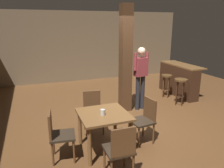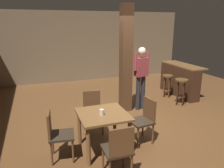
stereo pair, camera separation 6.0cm
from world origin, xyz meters
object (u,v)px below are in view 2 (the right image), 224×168
Objects in this scene: chair_east at (144,118)px; napkin_cup at (102,112)px; standing_person at (141,74)px; bar_stool_mid at (167,81)px; bar_counter at (179,80)px; chair_south at (119,149)px; chair_west at (57,133)px; dining_table at (103,120)px; bar_stool_near at (181,86)px; chair_north at (93,110)px.

chair_east reaches higher than napkin_cup.
chair_east is 1.82m from standing_person.
chair_east is 2.98m from bar_stool_mid.
napkin_cup is 0.06× the size of bar_counter.
chair_west is (-0.81, 0.82, 0.00)m from chair_south.
napkin_cup is at bearing -174.85° from chair_east.
napkin_cup reaches higher than dining_table.
bar_stool_near is (2.88, 1.56, -0.21)m from napkin_cup.
dining_table is at bearing -91.37° from chair_north.
chair_east is 0.95m from napkin_cup.
standing_person is (0.73, 1.59, 0.50)m from chair_east.
chair_north and chair_east have the same top height.
bar_stool_near is at bearing 36.70° from chair_east.
chair_south is 0.52× the size of standing_person.
chair_north is at bearing -153.42° from bar_stool_mid.
standing_person is at bearing 45.37° from dining_table.
bar_stool_mid is at bearing 37.89° from dining_table.
dining_table is 0.51× the size of standing_person.
chair_south is at bearing -140.85° from bar_stool_near.
napkin_cup is at bearing -145.26° from bar_counter.
bar_counter reaches higher than dining_table.
chair_east is 2.47m from bar_stool_near.
dining_table is 3.63m from bar_stool_mid.
bar_counter is at bearing 42.28° from chair_east.
chair_west is at bearing 134.64° from chair_south.
bar_stool_mid is (3.69, 2.23, 0.04)m from chair_west.
dining_table is 1.13× the size of bar_stool_near.
bar_counter reaches higher than napkin_cup.
chair_north is at bearing 137.19° from chair_east.
standing_person is (1.63, 1.67, 0.21)m from napkin_cup.
chair_south is at bearing -123.39° from standing_person.
chair_east is (0.86, 0.02, -0.10)m from dining_table.
chair_south is at bearing -133.29° from bar_stool_mid.
bar_stool_mid is (2.86, 2.23, -0.06)m from dining_table.
chair_west is at bearing -179.79° from dining_table.
chair_south and chair_east have the same top height.
standing_person reaches higher than bar_counter.
napkin_cup is at bearing -134.30° from standing_person.
standing_person reaches higher than napkin_cup.
chair_west is (-0.83, -0.00, -0.10)m from dining_table.
standing_person reaches higher than chair_west.
dining_table is 4.10m from bar_counter.
standing_person is at bearing 27.20° from chair_north.
chair_south is at bearing -45.36° from chair_west.
chair_north is 1.21× the size of bar_stool_mid.
napkin_cup is at bearing -151.62° from bar_stool_near.
chair_north is (0.02, 0.81, -0.10)m from dining_table.
bar_stool_mid is at bearing 31.15° from chair_west.
napkin_cup reaches higher than bar_stool_mid.
chair_east reaches higher than bar_stool_mid.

